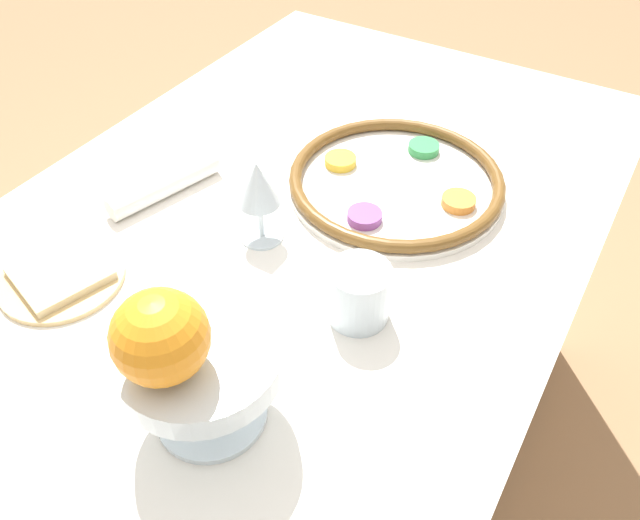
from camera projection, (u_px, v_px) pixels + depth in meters
ground_plane at (298, 470)px, 1.45m from camera, size 8.00×8.00×0.00m
dining_table at (293, 374)px, 1.19m from camera, size 1.35×0.83×0.75m
seder_plate at (396, 181)px, 0.98m from camera, size 0.34×0.34×0.03m
wine_glass at (258, 187)px, 0.85m from camera, size 0.06×0.06×0.13m
fruit_stand at (202, 365)px, 0.63m from camera, size 0.17×0.17×0.12m
orange_fruit at (160, 337)px, 0.56m from camera, size 0.09×0.09×0.09m
bread_plate at (61, 276)px, 0.84m from camera, size 0.17×0.17×0.02m
napkin_roll at (165, 185)px, 0.97m from camera, size 0.19×0.09×0.04m
cup_near at (359, 293)px, 0.77m from camera, size 0.08×0.08×0.08m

